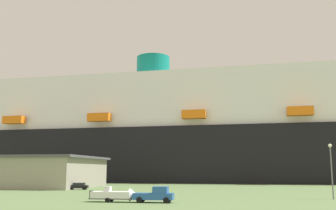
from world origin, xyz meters
TOP-DOWN VIEW (x-y plane):
  - ground_plane at (0.00, 30.00)m, footprint 600.00×600.00m
  - cruise_ship at (29.02, 77.93)m, footprint 290.12×61.60m
  - terminal_building at (-39.45, 29.62)m, footprint 50.58×30.48m
  - pickup_truck at (8.51, -14.93)m, footprint 5.68×2.47m
  - small_boat_on_trailer at (2.87, -14.69)m, footprint 7.99×2.21m
  - street_lamp at (34.78, -5.41)m, footprint 0.56×0.56m
  - parked_car_silver_sedan at (-23.46, 20.74)m, footprint 4.60×2.48m
  - parked_car_black_coupe at (-14.89, 18.52)m, footprint 4.76×2.53m

SIDE VIEW (x-z plane):
  - ground_plane at x=0.00m, z-range 0.00..0.00m
  - parked_car_black_coupe at x=-14.89m, z-range 0.04..1.62m
  - parked_car_silver_sedan at x=-23.46m, z-range 0.04..1.62m
  - small_boat_on_trailer at x=2.87m, z-range -0.11..2.04m
  - pickup_truck at x=8.51m, z-range -0.06..2.14m
  - terminal_building at x=-39.45m, z-range 0.02..7.98m
  - street_lamp at x=34.78m, z-range 1.24..9.79m
  - cruise_ship at x=29.02m, z-range -12.38..45.56m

